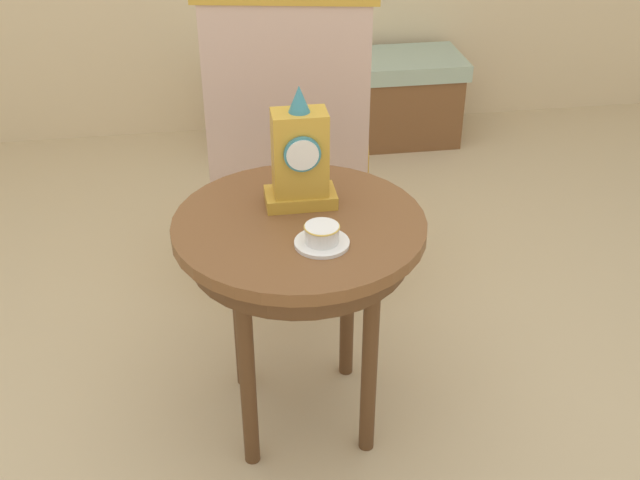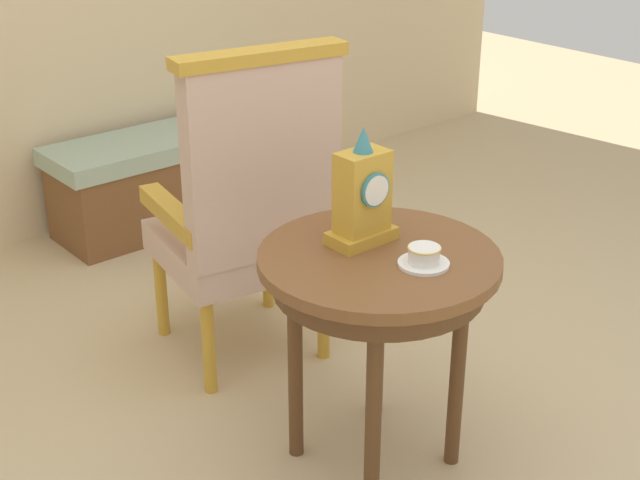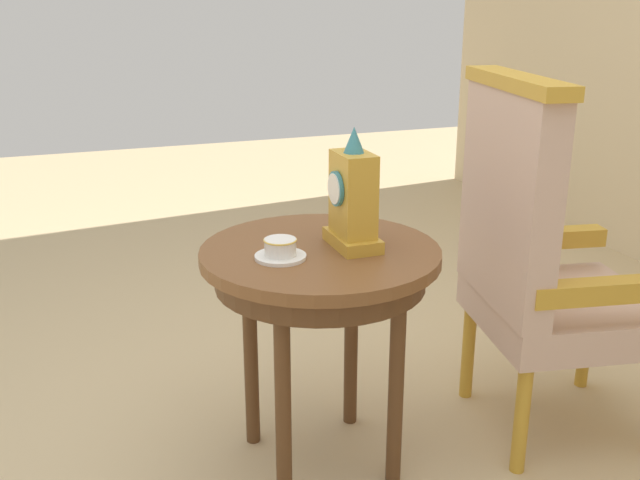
{
  "view_description": "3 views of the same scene",
  "coord_description": "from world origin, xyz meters",
  "px_view_note": "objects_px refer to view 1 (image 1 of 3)",
  "views": [
    {
      "loc": [
        -0.21,
        -1.75,
        1.72
      ],
      "look_at": [
        0.06,
        0.03,
        0.61
      ],
      "focal_mm": 44.1,
      "sensor_mm": 36.0,
      "label": 1
    },
    {
      "loc": [
        -1.57,
        -1.6,
        1.76
      ],
      "look_at": [
        -0.1,
        0.15,
        0.71
      ],
      "focal_mm": 51.23,
      "sensor_mm": 36.0,
      "label": 2
    },
    {
      "loc": [
        1.82,
        -0.66,
        1.36
      ],
      "look_at": [
        -0.04,
        0.02,
        0.69
      ],
      "focal_mm": 41.6,
      "sensor_mm": 36.0,
      "label": 3
    }
  ],
  "objects_px": {
    "teacup_left": "(322,236)",
    "armchair": "(291,142)",
    "mantel_clock": "(300,159)",
    "side_table": "(300,247)",
    "window_bench": "(349,100)"
  },
  "relations": [
    {
      "from": "teacup_left",
      "to": "mantel_clock",
      "type": "relative_size",
      "value": 0.41
    },
    {
      "from": "teacup_left",
      "to": "window_bench",
      "type": "relative_size",
      "value": 0.12
    },
    {
      "from": "teacup_left",
      "to": "armchair",
      "type": "distance_m",
      "value": 0.82
    },
    {
      "from": "side_table",
      "to": "window_bench",
      "type": "xyz_separation_m",
      "value": [
        0.5,
        1.94,
        -0.38
      ]
    },
    {
      "from": "armchair",
      "to": "teacup_left",
      "type": "bearing_deg",
      "value": -91.36
    },
    {
      "from": "side_table",
      "to": "armchair",
      "type": "relative_size",
      "value": 0.6
    },
    {
      "from": "side_table",
      "to": "mantel_clock",
      "type": "relative_size",
      "value": 2.04
    },
    {
      "from": "side_table",
      "to": "armchair",
      "type": "height_order",
      "value": "armchair"
    },
    {
      "from": "teacup_left",
      "to": "armchair",
      "type": "height_order",
      "value": "armchair"
    },
    {
      "from": "teacup_left",
      "to": "armchair",
      "type": "bearing_deg",
      "value": 88.64
    },
    {
      "from": "side_table",
      "to": "window_bench",
      "type": "height_order",
      "value": "side_table"
    },
    {
      "from": "mantel_clock",
      "to": "armchair",
      "type": "xyz_separation_m",
      "value": [
        0.04,
        0.6,
        -0.23
      ]
    },
    {
      "from": "side_table",
      "to": "armchair",
      "type": "bearing_deg",
      "value": 85.03
    },
    {
      "from": "teacup_left",
      "to": "mantel_clock",
      "type": "distance_m",
      "value": 0.24
    },
    {
      "from": "side_table",
      "to": "window_bench",
      "type": "distance_m",
      "value": 2.04
    }
  ]
}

